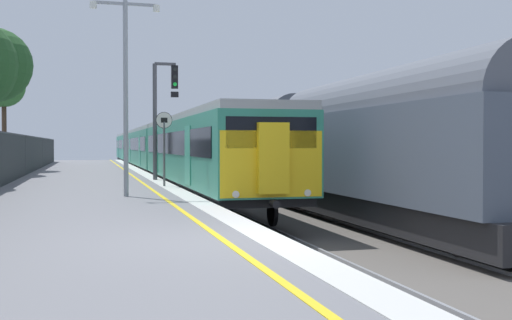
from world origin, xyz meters
TOP-DOWN VIEW (x-y plane):
  - ground at (2.64, 0.00)m, footprint 17.40×110.00m
  - commuter_train_at_platform at (2.10, 35.28)m, footprint 2.83×59.78m
  - freight_train_adjacent_track at (6.10, 29.61)m, footprint 2.60×58.60m
  - signal_gantry at (0.62, 17.51)m, footprint 1.10×0.24m
  - speed_limit_sign at (0.25, 13.25)m, footprint 0.59×0.08m
  - platform_lamp_mid at (-1.35, 9.04)m, footprint 2.00×0.20m
  - background_tree_right at (-8.52, 39.27)m, footprint 3.22×3.07m

SIDE VIEW (x-z plane):
  - ground at x=2.64m, z-range -1.21..0.00m
  - commuter_train_at_platform at x=2.10m, z-range -0.64..3.17m
  - freight_train_adjacent_track at x=6.10m, z-range -0.78..3.85m
  - speed_limit_sign at x=0.25m, z-range 0.37..3.07m
  - signal_gantry at x=0.62m, z-range 0.63..5.67m
  - platform_lamp_mid at x=-1.35m, z-range 0.51..6.21m
  - background_tree_right at x=-8.52m, z-range 1.97..9.31m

